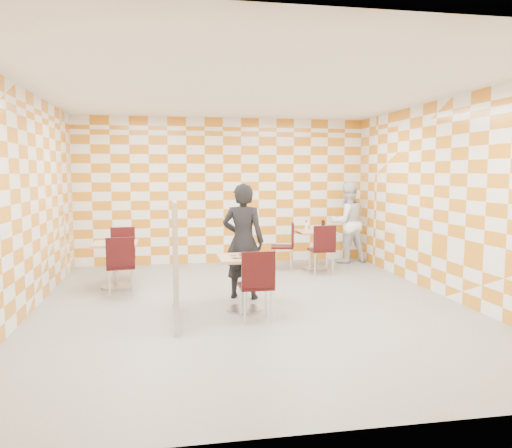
{
  "coord_description": "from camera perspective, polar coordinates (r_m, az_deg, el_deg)",
  "views": [
    {
      "loc": [
        -1.16,
        -6.82,
        1.9
      ],
      "look_at": [
        0.1,
        0.2,
        1.15
      ],
      "focal_mm": 35.0,
      "sensor_mm": 36.0,
      "label": 1
    }
  ],
  "objects": [
    {
      "name": "sport_bottle",
      "position": [
        9.83,
        5.77,
        -0.23
      ],
      "size": [
        0.06,
        0.06,
        0.2
      ],
      "color": "white",
      "rests_on": "second_table"
    },
    {
      "name": "chair_second_front",
      "position": [
        9.26,
        7.64,
        -2.47
      ],
      "size": [
        0.43,
        0.44,
        0.92
      ],
      "color": "#330A0C",
      "rests_on": "ground"
    },
    {
      "name": "main_table",
      "position": [
        6.84,
        -1.33,
        -5.73
      ],
      "size": [
        0.7,
        0.7,
        0.75
      ],
      "color": "tan",
      "rests_on": "ground"
    },
    {
      "name": "man_dark",
      "position": [
        7.45,
        -1.48,
        -1.98
      ],
      "size": [
        0.73,
        0.6,
        1.73
      ],
      "primitive_type": "imported",
      "rotation": [
        0.0,
        0.0,
        2.8
      ],
      "color": "black",
      "rests_on": "ground"
    },
    {
      "name": "partition",
      "position": [
        6.41,
        -9.21,
        -4.04
      ],
      "size": [
        0.08,
        1.38,
        1.55
      ],
      "color": "white",
      "rests_on": "ground"
    },
    {
      "name": "soda_bottle",
      "position": [
        9.9,
        7.68,
        -0.12
      ],
      "size": [
        0.07,
        0.07,
        0.23
      ],
      "color": "black",
      "rests_on": "second_table"
    },
    {
      "name": "second_table",
      "position": [
        9.83,
        6.78,
        -2.18
      ],
      "size": [
        0.7,
        0.7,
        0.75
      ],
      "color": "tan",
      "rests_on": "ground"
    },
    {
      "name": "room_shell",
      "position": [
        7.46,
        -1.22,
        2.93
      ],
      "size": [
        7.0,
        7.0,
        7.0
      ],
      "color": "gray",
      "rests_on": "ground"
    },
    {
      "name": "chair_main_front",
      "position": [
        6.28,
        0.11,
        -6.46
      ],
      "size": [
        0.42,
        0.43,
        0.92
      ],
      "color": "#330A0C",
      "rests_on": "ground"
    },
    {
      "name": "empty_table",
      "position": [
        8.49,
        -15.74,
        -3.65
      ],
      "size": [
        0.7,
        0.7,
        0.75
      ],
      "color": "tan",
      "rests_on": "ground"
    },
    {
      "name": "chair_empty_near",
      "position": [
        7.85,
        -15.24,
        -4.15
      ],
      "size": [
        0.47,
        0.48,
        0.92
      ],
      "color": "#330A0C",
      "rests_on": "ground"
    },
    {
      "name": "chair_second_side",
      "position": [
        9.67,
        3.56,
        -2.07
      ],
      "size": [
        0.51,
        0.5,
        0.92
      ],
      "color": "#330A0C",
      "rests_on": "ground"
    },
    {
      "name": "chair_empty_far",
      "position": [
        9.05,
        -14.96,
        -2.82
      ],
      "size": [
        0.44,
        0.45,
        0.92
      ],
      "color": "#330A0C",
      "rests_on": "ground"
    },
    {
      "name": "pizza_on_foil",
      "position": [
        6.78,
        -1.31,
        -3.62
      ],
      "size": [
        0.4,
        0.4,
        0.04
      ],
      "color": "silver",
      "rests_on": "main_table"
    },
    {
      "name": "man_white",
      "position": [
        10.6,
        10.38,
        0.18
      ],
      "size": [
        0.9,
        0.74,
        1.69
      ],
      "primitive_type": "imported",
      "rotation": [
        0.0,
        0.0,
        3.27
      ],
      "color": "white",
      "rests_on": "ground"
    }
  ]
}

